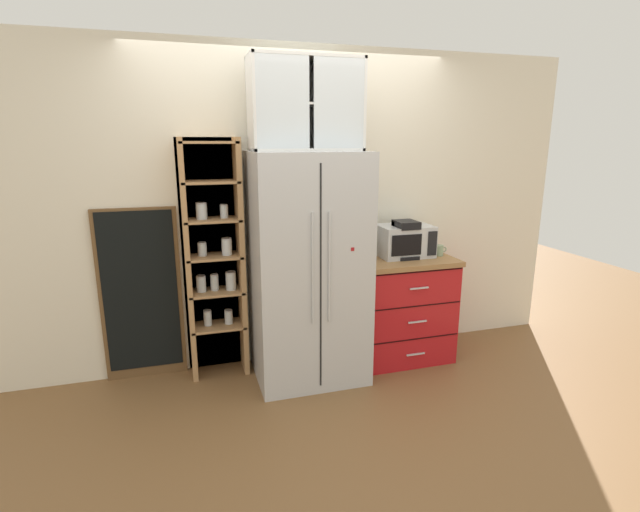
# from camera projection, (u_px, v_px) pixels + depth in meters

# --- Properties ---
(ground_plane) EXTENTS (10.56, 10.56, 0.00)m
(ground_plane) POSITION_uv_depth(u_px,v_px,m) (308.00, 372.00, 3.80)
(ground_plane) COLOR brown
(wall_back_cream) EXTENTS (4.88, 0.10, 2.55)m
(wall_back_cream) POSITION_uv_depth(u_px,v_px,m) (295.00, 209.00, 3.87)
(wall_back_cream) COLOR silver
(wall_back_cream) RESTS_ON ground
(refrigerator) EXTENTS (0.83, 0.72, 1.75)m
(refrigerator) POSITION_uv_depth(u_px,v_px,m) (308.00, 268.00, 3.60)
(refrigerator) COLOR silver
(refrigerator) RESTS_ON ground
(pantry_shelf_column) EXTENTS (0.48, 0.29, 1.85)m
(pantry_shelf_column) POSITION_uv_depth(u_px,v_px,m) (214.00, 257.00, 3.65)
(pantry_shelf_column) COLOR brown
(pantry_shelf_column) RESTS_ON ground
(counter_cabinet) EXTENTS (0.81, 0.58, 0.88)m
(counter_cabinet) POSITION_uv_depth(u_px,v_px,m) (401.00, 307.00, 4.00)
(counter_cabinet) COLOR red
(counter_cabinet) RESTS_ON ground
(microwave) EXTENTS (0.44, 0.33, 0.26)m
(microwave) POSITION_uv_depth(u_px,v_px,m) (404.00, 241.00, 3.92)
(microwave) COLOR silver
(microwave) RESTS_ON counter_cabinet
(coffee_maker) EXTENTS (0.17, 0.20, 0.31)m
(coffee_maker) POSITION_uv_depth(u_px,v_px,m) (404.00, 239.00, 3.86)
(coffee_maker) COLOR black
(coffee_maker) RESTS_ON counter_cabinet
(mug_sage) EXTENTS (0.11, 0.07, 0.09)m
(mug_sage) POSITION_uv_depth(u_px,v_px,m) (439.00, 250.00, 3.95)
(mug_sage) COLOR #8CA37F
(mug_sage) RESTS_ON counter_cabinet
(bottle_clear) EXTENTS (0.06, 0.06, 0.28)m
(bottle_clear) POSITION_uv_depth(u_px,v_px,m) (372.00, 244.00, 3.83)
(bottle_clear) COLOR silver
(bottle_clear) RESTS_ON counter_cabinet
(upper_cabinet) EXTENTS (0.80, 0.32, 0.64)m
(upper_cabinet) POSITION_uv_depth(u_px,v_px,m) (305.00, 105.00, 3.35)
(upper_cabinet) COLOR silver
(upper_cabinet) RESTS_ON refrigerator
(chalkboard_menu) EXTENTS (0.60, 0.04, 1.35)m
(chalkboard_menu) POSITION_uv_depth(u_px,v_px,m) (141.00, 294.00, 3.60)
(chalkboard_menu) COLOR brown
(chalkboard_menu) RESTS_ON ground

